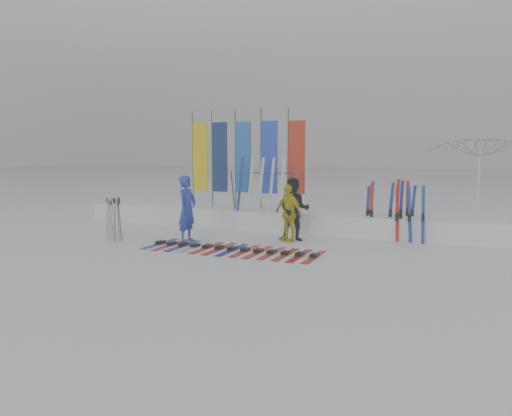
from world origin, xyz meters
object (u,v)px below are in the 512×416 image
at_px(person_blue, 187,209).
at_px(ski_row, 231,249).
at_px(person_black, 294,210).
at_px(ski_rack, 265,186).
at_px(tent_canopy, 479,183).
at_px(person_yellow, 288,213).

bearing_deg(person_blue, ski_row, -109.22).
relative_size(person_black, ski_rack, 0.85).
distance_m(person_black, ski_rack, 2.14).
bearing_deg(ski_row, tent_canopy, 43.63).
relative_size(person_black, ski_row, 0.39).
height_order(person_yellow, ski_rack, ski_rack).
xyz_separation_m(tent_canopy, ski_row, (-5.66, -5.40, -1.46)).
xyz_separation_m(person_black, tent_canopy, (4.64, 3.56, 0.63)).
bearing_deg(person_yellow, person_blue, -131.43).
xyz_separation_m(ski_row, ski_rack, (-0.43, 3.31, 1.35)).
distance_m(person_black, person_yellow, 0.19).
bearing_deg(person_yellow, tent_canopy, 61.01).
xyz_separation_m(person_blue, person_yellow, (2.49, 1.16, -0.12)).
xyz_separation_m(person_blue, ski_row, (1.60, -0.57, -0.87)).
bearing_deg(person_black, person_blue, -166.96).
bearing_deg(person_yellow, ski_row, -93.46).
height_order(person_black, person_yellow, person_black).
bearing_deg(person_blue, ski_rack, -22.62).
height_order(person_yellow, tent_canopy, tent_canopy).
bearing_deg(tent_canopy, ski_row, -136.37).
bearing_deg(person_blue, tent_canopy, -55.95).
bearing_deg(ski_row, person_yellow, 63.00).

